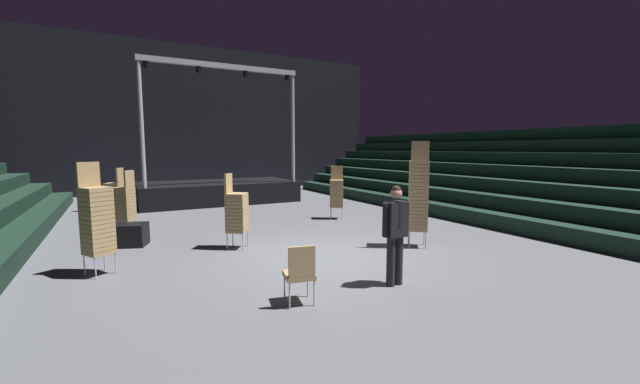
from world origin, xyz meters
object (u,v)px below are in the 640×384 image
stage_riser (218,190)px  equipment_road_case (127,235)px  man_with_tie (396,229)px  loose_chair_near_man (300,271)px  chair_stack_mid_left (115,197)px  chair_stack_front_right (237,211)px  chair_stack_mid_right (337,192)px  chair_stack_front_left (124,203)px  chair_stack_mid_centre (418,195)px  chair_stack_rear_left (97,219)px

stage_riser → equipment_road_case: size_ratio=7.36×
man_with_tie → equipment_road_case: (-4.05, 5.25, -0.72)m
man_with_tie → loose_chair_near_man: (-1.82, 0.03, -0.46)m
chair_stack_mid_left → chair_stack_front_right: bearing=-124.0°
chair_stack_front_right → equipment_road_case: (-2.33, 1.50, -0.63)m
stage_riser → equipment_road_case: (-3.83, -6.75, -0.28)m
chair_stack_mid_right → loose_chair_near_man: size_ratio=1.90×
chair_stack_front_left → equipment_road_case: bearing=-145.4°
chair_stack_mid_left → loose_chair_near_man: (2.46, -8.17, -0.37)m
chair_stack_front_left → chair_stack_mid_left: (-0.22, 1.59, 0.00)m
chair_stack_front_left → chair_stack_mid_centre: bearing=-92.7°
chair_stack_front_left → man_with_tie: bearing=-113.7°
stage_riser → chair_stack_mid_centre: bearing=-76.6°
chair_stack_rear_left → equipment_road_case: bearing=-134.1°
chair_stack_mid_left → equipment_road_case: 3.02m
stage_riser → chair_stack_front_right: 8.39m
chair_stack_mid_left → equipment_road_case: bearing=-149.6°
chair_stack_mid_right → loose_chair_near_man: 7.24m
chair_stack_mid_left → man_with_tie: bearing=-126.3°
man_with_tie → chair_stack_mid_centre: size_ratio=0.69×
stage_riser → chair_stack_front_left: 6.62m
man_with_tie → chair_stack_front_right: (-1.72, 3.75, -0.10)m
chair_stack_mid_centre → equipment_road_case: bearing=-170.6°
man_with_tie → chair_stack_front_right: bearing=-67.7°
equipment_road_case → loose_chair_near_man: size_ratio=0.95×
chair_stack_mid_right → equipment_road_case: bearing=38.4°
equipment_road_case → chair_stack_rear_left: bearing=-103.6°
chair_stack_mid_right → equipment_road_case: size_ratio=1.99×
chair_stack_front_right → chair_stack_mid_centre: 4.39m
chair_stack_mid_centre → chair_stack_front_right: bearing=-168.1°
chair_stack_mid_centre → man_with_tie: bearing=-102.2°
chair_stack_front_right → loose_chair_near_man: chair_stack_front_right is taller
equipment_road_case → loose_chair_near_man: 5.68m
chair_stack_front_right → equipment_road_case: 2.84m
equipment_road_case → stage_riser: bearing=60.4°
man_with_tie → chair_stack_rear_left: 5.53m
man_with_tie → chair_stack_mid_right: size_ratio=0.98×
stage_riser → chair_stack_mid_left: 5.56m
equipment_road_case → chair_stack_front_right: bearing=-32.8°
stage_riser → chair_stack_front_left: size_ratio=3.69×
stage_riser → chair_stack_mid_right: size_ratio=3.69×
man_with_tie → chair_stack_front_right: chair_stack_front_right is taller
stage_riser → chair_stack_front_left: stage_riser is taller
chair_stack_front_left → chair_stack_front_right: 3.68m
man_with_tie → chair_stack_mid_centre: (2.20, 1.82, 0.28)m
man_with_tie → chair_stack_mid_centre: chair_stack_mid_centre is taller
chair_stack_rear_left → loose_chair_near_man: size_ratio=2.26×
equipment_road_case → loose_chair_near_man: bearing=-66.8°
equipment_road_case → man_with_tie: bearing=-52.3°
chair_stack_front_right → chair_stack_mid_left: same height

